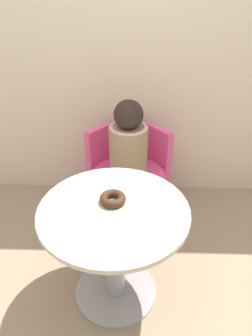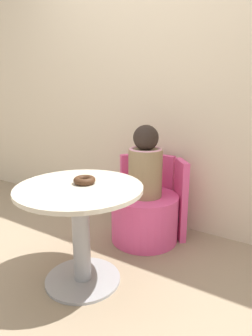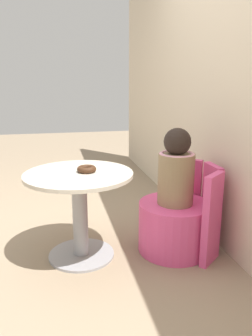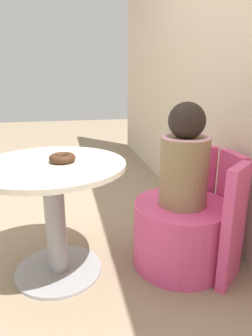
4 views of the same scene
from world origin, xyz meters
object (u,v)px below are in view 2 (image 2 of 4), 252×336
Objects in this scene: child_figure at (145,164)px; donut at (84,180)px; round_table at (80,217)px; tub_chair at (145,217)px.

donut is at bearing -95.83° from child_figure.
child_figure reaches higher than round_table.
round_table is 0.71m from child_figure.
tub_chair is 0.96× the size of child_figure.
round_table reaches higher than tub_chair.
round_table is 0.22m from donut.
donut is at bearing -95.83° from tub_chair.
tub_chair is 0.43m from child_figure.
child_figure is at bearing 84.17° from donut.
round_table is 1.36× the size of child_figure.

